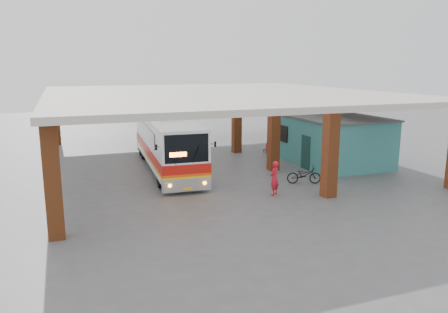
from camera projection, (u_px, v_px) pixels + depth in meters
ground at (248, 187)px, 23.21m from camera, size 90.00×90.00×0.00m
brick_columns at (237, 132)px, 27.84m from camera, size 20.10×21.60×4.35m
canopy_roof at (216, 94)px, 28.42m from camera, size 21.00×23.00×0.30m
shop_building at (327, 138)px, 29.12m from camera, size 5.20×8.20×3.11m
coach_bus at (167, 142)px, 26.79m from camera, size 3.19×11.93×3.44m
motorcycle at (304, 175)px, 23.74m from camera, size 1.95×1.25×0.97m
pedestrian at (274, 178)px, 21.58m from camera, size 0.75×0.71×1.73m
red_chair at (267, 148)px, 32.28m from camera, size 0.49×0.49×0.73m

